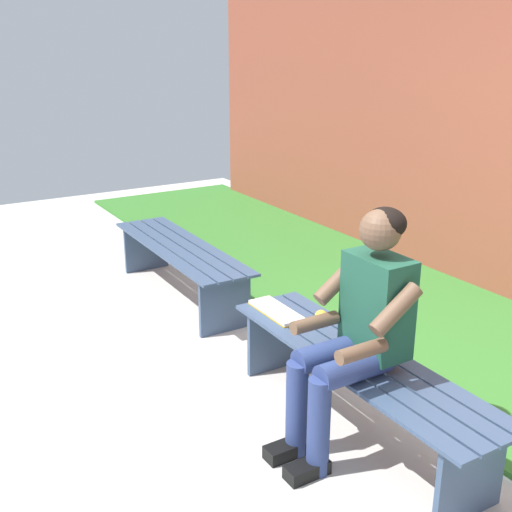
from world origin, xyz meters
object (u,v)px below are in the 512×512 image
(person_seated, at_px, (357,324))
(apple, at_px, (321,316))
(bench_near, at_px, (356,373))
(book_open, at_px, (276,311))
(bench_far, at_px, (180,258))

(person_seated, relative_size, apple, 16.48)
(bench_near, distance_m, apple, 0.46)
(bench_near, bearing_deg, person_seated, 135.27)
(bench_near, relative_size, book_open, 4.35)
(bench_near, relative_size, bench_far, 1.03)
(bench_near, height_order, book_open, book_open)
(bench_near, distance_m, bench_far, 2.17)
(person_seated, height_order, apple, person_seated)
(bench_far, bearing_deg, apple, -177.09)
(bench_far, bearing_deg, bench_near, -180.00)
(apple, xyz_separation_m, book_open, (0.25, 0.15, -0.03))
(bench_near, bearing_deg, bench_far, 0.00)
(person_seated, relative_size, book_open, 3.00)
(bench_near, relative_size, apple, 23.91)
(person_seated, bearing_deg, bench_far, -2.51)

